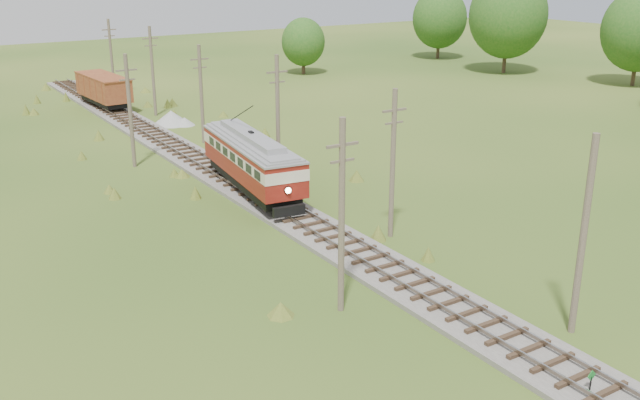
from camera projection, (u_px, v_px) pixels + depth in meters
railbed_main at (221, 174)px, 52.32m from camera, size 3.60×96.00×0.57m
switch_marker at (591, 381)px, 26.11m from camera, size 0.45×0.06×1.08m
streetcar at (252, 158)px, 47.44m from camera, size 4.38×12.63×5.72m
gondola at (104, 89)px, 74.76m from camera, size 3.55×9.27×3.02m
gravel_pile at (173, 118)px, 68.40m from camera, size 3.67×3.90×1.34m
utility_pole_r_1 at (583, 237)px, 29.35m from camera, size 0.30×0.30×8.80m
utility_pole_r_2 at (393, 163)px, 39.83m from camera, size 1.60×0.30×8.60m
utility_pole_r_3 at (278, 117)px, 50.10m from camera, size 1.60×0.30×9.00m
utility_pole_r_4 at (201, 93)px, 60.49m from camera, size 1.60×0.30×8.40m
utility_pole_r_5 at (153, 70)px, 70.99m from camera, size 1.60×0.30×8.90m
utility_pole_r_6 at (112, 57)px, 81.31m from camera, size 1.60×0.30×8.70m
utility_pole_l_a at (342, 215)px, 31.18m from camera, size 1.60×0.30×9.00m
utility_pole_l_b at (130, 110)px, 53.46m from camera, size 1.60×0.30×8.60m
tree_right_3 at (640, 30)px, 86.93m from camera, size 9.24×9.24×11.90m
tree_right_4 at (508, 15)px, 96.38m from camera, size 10.50×10.50×13.53m
tree_right_5 at (440, 18)px, 110.68m from camera, size 8.40×8.40×10.82m
tree_mid_b at (303, 42)px, 96.52m from camera, size 5.88×5.88×7.57m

